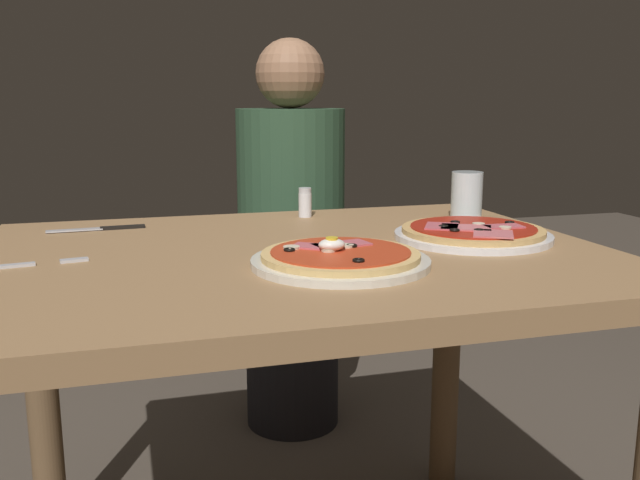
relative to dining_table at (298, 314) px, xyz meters
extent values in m
cube|color=#9E754C|center=(0.00, 0.00, 0.10)|extent=(1.10, 0.85, 0.04)
cylinder|color=brown|center=(-0.49, 0.37, -0.27)|extent=(0.07, 0.07, 0.70)
cylinder|color=brown|center=(0.49, 0.37, -0.27)|extent=(0.07, 0.07, 0.70)
cylinder|color=silver|center=(0.04, -0.14, 0.13)|extent=(0.29, 0.29, 0.01)
cylinder|color=#DBB26B|center=(0.04, -0.14, 0.14)|extent=(0.26, 0.26, 0.01)
cylinder|color=red|center=(0.04, -0.14, 0.14)|extent=(0.23, 0.23, 0.00)
torus|color=black|center=(0.06, -0.11, 0.15)|extent=(0.02, 0.02, 0.00)
torus|color=black|center=(0.04, -0.22, 0.15)|extent=(0.02, 0.02, 0.00)
torus|color=black|center=(-0.04, -0.12, 0.15)|extent=(0.02, 0.02, 0.00)
cube|color=#C65B66|center=(0.00, -0.10, 0.15)|extent=(0.08, 0.07, 0.00)
cube|color=#C65B66|center=(0.05, -0.10, 0.15)|extent=(0.10, 0.06, 0.00)
cylinder|color=beige|center=(0.02, -0.14, 0.15)|extent=(0.02, 0.02, 0.00)
cylinder|color=beige|center=(0.05, -0.11, 0.15)|extent=(0.03, 0.03, 0.00)
cylinder|color=beige|center=(-0.04, -0.10, 0.15)|extent=(0.03, 0.03, 0.00)
cylinder|color=beige|center=(0.02, -0.11, 0.15)|extent=(0.02, 0.02, 0.00)
ellipsoid|color=white|center=(0.02, -0.13, 0.15)|extent=(0.04, 0.03, 0.02)
cylinder|color=yellow|center=(0.02, -0.13, 0.16)|extent=(0.02, 0.02, 0.00)
cylinder|color=white|center=(0.35, 0.00, 0.13)|extent=(0.30, 0.30, 0.01)
cylinder|color=tan|center=(0.35, 0.00, 0.14)|extent=(0.27, 0.27, 0.01)
cylinder|color=#A82314|center=(0.35, 0.00, 0.14)|extent=(0.24, 0.24, 0.00)
torus|color=black|center=(0.33, 0.04, 0.15)|extent=(0.02, 0.02, 0.00)
torus|color=black|center=(0.43, 0.01, 0.15)|extent=(0.02, 0.02, 0.00)
torus|color=black|center=(0.29, 0.01, 0.15)|extent=(0.02, 0.02, 0.00)
torus|color=black|center=(0.29, -0.04, 0.15)|extent=(0.02, 0.02, 0.00)
torus|color=black|center=(0.34, -0.05, 0.15)|extent=(0.02, 0.02, 0.00)
cube|color=#C65B66|center=(0.40, -0.02, 0.15)|extent=(0.07, 0.05, 0.00)
cube|color=#D16B70|center=(0.33, -0.02, 0.15)|extent=(0.11, 0.10, 0.00)
cube|color=#D16B70|center=(0.34, -0.08, 0.15)|extent=(0.10, 0.10, 0.00)
cube|color=#C65B66|center=(0.29, 0.01, 0.15)|extent=(0.09, 0.09, 0.00)
cylinder|color=beige|center=(0.39, -0.04, 0.15)|extent=(0.02, 0.02, 0.00)
cylinder|color=beige|center=(0.37, 0.01, 0.15)|extent=(0.02, 0.02, 0.00)
cylinder|color=silver|center=(0.44, 0.20, 0.17)|extent=(0.07, 0.07, 0.11)
cylinder|color=silver|center=(0.44, 0.20, 0.15)|extent=(0.06, 0.06, 0.06)
cube|color=silver|center=(-0.48, 0.00, 0.12)|extent=(0.08, 0.03, 0.00)
cube|color=silver|center=(-0.38, 0.01, 0.12)|extent=(0.04, 0.01, 0.00)
cube|color=silver|center=(-0.38, 0.01, 0.12)|extent=(0.04, 0.01, 0.00)
cube|color=silver|center=(-0.38, 0.02, 0.12)|extent=(0.04, 0.01, 0.00)
cube|color=silver|center=(-0.38, 0.02, 0.12)|extent=(0.04, 0.01, 0.00)
cube|color=silver|center=(-0.39, 0.30, 0.12)|extent=(0.11, 0.03, 0.00)
cube|color=black|center=(-0.30, 0.30, 0.12)|extent=(0.09, 0.02, 0.01)
cylinder|color=white|center=(0.10, 0.34, 0.15)|extent=(0.03, 0.03, 0.05)
cylinder|color=silver|center=(0.10, 0.34, 0.18)|extent=(0.03, 0.03, 0.01)
cylinder|color=black|center=(0.19, 0.82, -0.39)|extent=(0.29, 0.29, 0.46)
cylinder|color=#2D4C33|center=(0.19, 0.82, 0.10)|extent=(0.32, 0.32, 0.52)
sphere|color=#9E7051|center=(0.19, 0.82, 0.46)|extent=(0.20, 0.20, 0.20)
camera|label=1|loc=(-0.30, -1.17, 0.39)|focal=38.82mm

